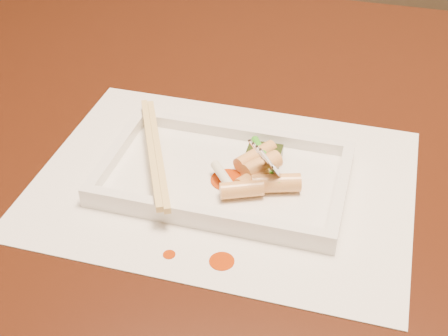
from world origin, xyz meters
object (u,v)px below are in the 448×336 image
(table, at_px, (313,217))
(chopstick_a, at_px, (151,150))
(fork, at_px, (296,118))
(plate_base, at_px, (224,178))
(placemat, at_px, (224,182))

(table, bearing_deg, chopstick_a, -154.25)
(fork, bearing_deg, table, 71.65)
(table, height_order, plate_base, plate_base)
(placemat, height_order, chopstick_a, chopstick_a)
(plate_base, distance_m, fork, 0.11)
(plate_base, bearing_deg, placemat, 0.00)
(table, relative_size, plate_base, 5.38)
(placemat, height_order, plate_base, plate_base)
(placemat, xyz_separation_m, fork, (0.07, 0.02, 0.08))
(plate_base, height_order, chopstick_a, chopstick_a)
(plate_base, bearing_deg, table, 42.40)
(fork, bearing_deg, placemat, -165.58)
(fork, bearing_deg, chopstick_a, -173.25)
(table, distance_m, fork, 0.20)
(table, xyz_separation_m, chopstick_a, (-0.17, -0.08, 0.13))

